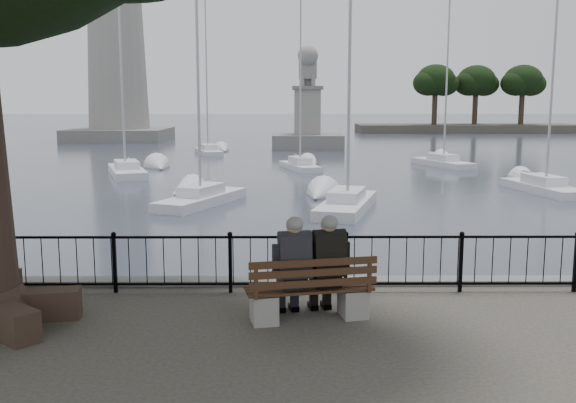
{
  "coord_description": "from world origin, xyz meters",
  "views": [
    {
      "loc": [
        -0.06,
        -8.29,
        3.3
      ],
      "look_at": [
        0.0,
        2.5,
        1.6
      ],
      "focal_mm": 40.0,
      "sensor_mm": 36.0,
      "label": 1
    }
  ],
  "objects_px": {
    "person_left": "(292,271)",
    "person_right": "(326,270)",
    "bench": "(310,297)",
    "lighthouse": "(115,16)",
    "lion_monument": "(307,123)"
  },
  "relations": [
    {
      "from": "person_left",
      "to": "person_right",
      "type": "distance_m",
      "value": 0.53
    },
    {
      "from": "bench",
      "to": "person_right",
      "type": "bearing_deg",
      "value": 32.69
    },
    {
      "from": "lighthouse",
      "to": "bench",
      "type": "bearing_deg",
      "value": -73.26
    },
    {
      "from": "person_right",
      "to": "lion_monument",
      "type": "bearing_deg",
      "value": 88.33
    },
    {
      "from": "bench",
      "to": "person_left",
      "type": "distance_m",
      "value": 0.47
    },
    {
      "from": "bench",
      "to": "person_left",
      "type": "height_order",
      "value": "person_left"
    },
    {
      "from": "lighthouse",
      "to": "lion_monument",
      "type": "height_order",
      "value": "lighthouse"
    },
    {
      "from": "person_left",
      "to": "bench",
      "type": "bearing_deg",
      "value": -12.95
    },
    {
      "from": "bench",
      "to": "lion_monument",
      "type": "relative_size",
      "value": 0.22
    },
    {
      "from": "bench",
      "to": "lighthouse",
      "type": "xyz_separation_m",
      "value": [
        -18.32,
        60.94,
        11.83
      ]
    },
    {
      "from": "person_left",
      "to": "lighthouse",
      "type": "relative_size",
      "value": 0.05
    },
    {
      "from": "person_right",
      "to": "lion_monument",
      "type": "xyz_separation_m",
      "value": [
        1.42,
        48.7,
        0.58
      ]
    },
    {
      "from": "bench",
      "to": "lion_monument",
      "type": "xyz_separation_m",
      "value": [
        1.68,
        48.86,
        0.96
      ]
    },
    {
      "from": "person_left",
      "to": "person_right",
      "type": "xyz_separation_m",
      "value": [
        0.52,
        0.1,
        0.0
      ]
    },
    {
      "from": "person_right",
      "to": "lighthouse",
      "type": "bearing_deg",
      "value": 107.0
    }
  ]
}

